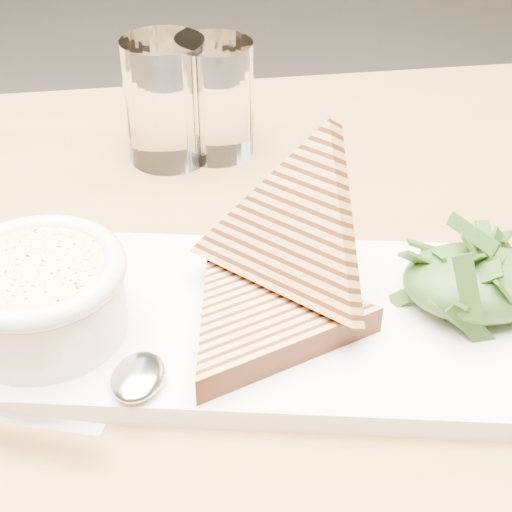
{
  "coord_description": "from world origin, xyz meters",
  "views": [
    {
      "loc": [
        0.24,
        -0.68,
        1.13
      ],
      "look_at": [
        0.26,
        -0.25,
        0.82
      ],
      "focal_mm": 55.0,
      "sensor_mm": 36.0,
      "label": 1
    }
  ],
  "objects_px": {
    "glass_near": "(216,99)",
    "glass_far": "(166,101)",
    "platter": "(257,322)",
    "soup_bowl": "(42,304)",
    "table_top": "(132,321)"
  },
  "relations": [
    {
      "from": "glass_near",
      "to": "glass_far",
      "type": "bearing_deg",
      "value": -166.91
    },
    {
      "from": "platter",
      "to": "glass_far",
      "type": "height_order",
      "value": "glass_far"
    },
    {
      "from": "glass_far",
      "to": "glass_near",
      "type": "bearing_deg",
      "value": 13.09
    },
    {
      "from": "platter",
      "to": "soup_bowl",
      "type": "xyz_separation_m",
      "value": [
        -0.14,
        -0.01,
        0.03
      ]
    },
    {
      "from": "table_top",
      "to": "platter",
      "type": "relative_size",
      "value": 2.84
    },
    {
      "from": "table_top",
      "to": "platter",
      "type": "xyz_separation_m",
      "value": [
        0.09,
        -0.04,
        0.03
      ]
    },
    {
      "from": "table_top",
      "to": "platter",
      "type": "height_order",
      "value": "platter"
    },
    {
      "from": "platter",
      "to": "glass_far",
      "type": "distance_m",
      "value": 0.27
    },
    {
      "from": "platter",
      "to": "glass_near",
      "type": "relative_size",
      "value": 3.77
    },
    {
      "from": "soup_bowl",
      "to": "glass_far",
      "type": "bearing_deg",
      "value": 76.0
    },
    {
      "from": "platter",
      "to": "glass_near",
      "type": "distance_m",
      "value": 0.27
    },
    {
      "from": "table_top",
      "to": "soup_bowl",
      "type": "height_order",
      "value": "soup_bowl"
    },
    {
      "from": "platter",
      "to": "glass_near",
      "type": "bearing_deg",
      "value": 96.24
    },
    {
      "from": "table_top",
      "to": "glass_far",
      "type": "distance_m",
      "value": 0.23
    },
    {
      "from": "table_top",
      "to": "soup_bowl",
      "type": "bearing_deg",
      "value": -134.8
    }
  ]
}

